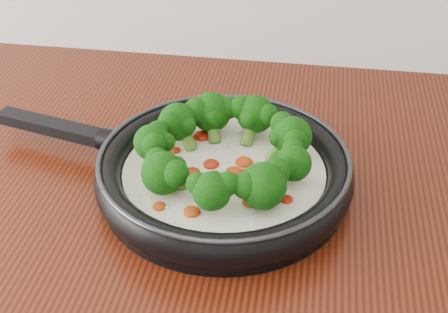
# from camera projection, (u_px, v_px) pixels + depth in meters

# --- Properties ---
(skillet) EXTENTS (0.50, 0.37, 0.09)m
(skillet) POSITION_uv_depth(u_px,v_px,m) (222.00, 167.00, 0.73)
(skillet) COLOR black
(skillet) RESTS_ON counter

